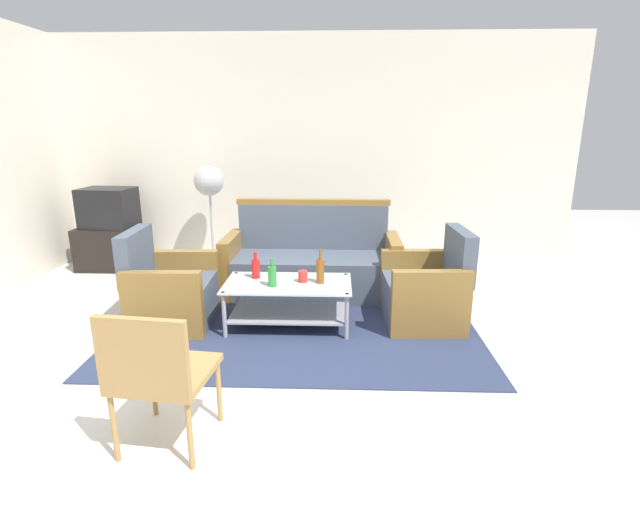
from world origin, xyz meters
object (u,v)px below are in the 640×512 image
Objects in this scene: couch at (312,265)px; bottle_red at (256,268)px; television at (109,208)px; wicker_chair at (157,369)px; bottle_green at (272,276)px; bottle_brown at (320,270)px; armchair_left at (170,293)px; armchair_right at (426,292)px; cup at (303,276)px; pedestal_fan at (209,187)px; coffee_table at (288,298)px; tv_stand at (113,248)px.

bottle_red is (-0.46, -0.74, 0.19)m from couch.
wicker_chair is at bearing 123.64° from television.
bottle_green is 0.82× the size of bottle_brown.
armchair_left is 3.56× the size of bottle_red.
couch is 2.13× the size of armchair_left.
bottle_green is (-1.35, -0.24, 0.22)m from armchair_right.
armchair_right is 3.45× the size of bottle_green.
armchair_right is 2.53m from wicker_chair.
armchair_left and armchair_right have the same top height.
armchair_right is 8.50× the size of cup.
bottle_brown is (0.40, 0.10, 0.02)m from bottle_green.
armchair_right is 0.99m from bottle_brown.
television reaches higher than bottle_brown.
armchair_left is 0.80m from bottle_red.
television is 0.50× the size of pedestal_fan.
coffee_table is at bearing -57.39° from pedestal_fan.
bottle_green is (-0.28, -0.96, 0.19)m from couch.
pedestal_fan is (-1.12, 1.74, 0.74)m from coffee_table.
bottle_red is at bearing 168.38° from bottle_brown.
coffee_table is 0.28m from bottle_green.
armchair_right is 3.91m from tv_stand.
bottle_green is 2.88m from television.
bottle_green is at bearing -38.64° from tv_stand.
pedestal_fan is at bearing 122.61° from coffee_table.
pedestal_fan is (-2.35, 1.60, 0.73)m from armchair_right.
armchair_left is 8.50× the size of cup.
bottle_brown is 0.38× the size of tv_stand.
armchair_left is at bearing 178.67° from bottle_brown.
couch is 1.42× the size of pedestal_fan.
bottle_brown is at bearing -32.65° from tv_stand.
television is 1.27m from pedestal_fan.
coffee_table is at bearing -22.10° from bottle_red.
television is 0.76× the size of wicker_chair.
bottle_green is 0.29× the size of wicker_chair.
tv_stand is 0.95× the size of wicker_chair.
armchair_right is at bearing 10.00° from bottle_green.
coffee_table is 1.73× the size of television.
bottle_red is 2.60m from tv_stand.
armchair_right is 3.94m from television.
tv_stand is at bearing 64.11° from armchair_right.
cup is at bearing 171.24° from bottle_brown.
couch is at bearing 121.73° from armchair_left.
armchair_right is at bearing -23.37° from tv_stand.
armchair_left is at bearing 179.64° from cup.
armchair_left is 1.00× the size of armchair_right.
pedestal_fan is 3.51m from wicker_chair.
tv_stand is 3.85m from wicker_chair.
bottle_green is at bearing 74.04° from couch.
tv_stand is (-1.30, 1.66, -0.03)m from armchair_left.
armchair_left is at bearing 172.28° from bottle_green.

